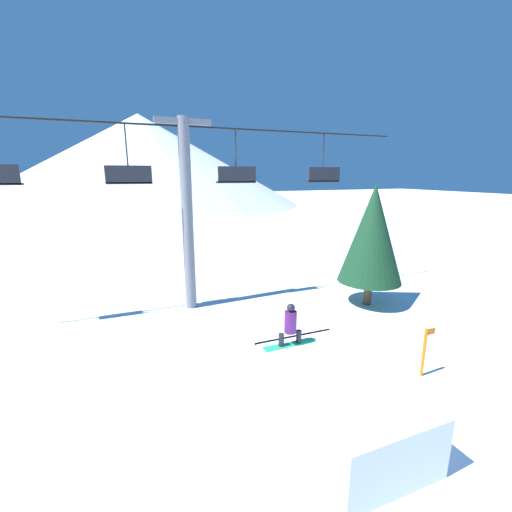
{
  "coord_description": "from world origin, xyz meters",
  "views": [
    {
      "loc": [
        -5.44,
        -6.1,
        6.15
      ],
      "look_at": [
        -0.83,
        5.25,
        3.21
      ],
      "focal_mm": 24.0,
      "sensor_mm": 36.0,
      "label": 1
    }
  ],
  "objects": [
    {
      "name": "chairlift",
      "position": [
        -2.54,
        9.17,
        5.0
      ],
      "size": [
        21.84,
        0.5,
        8.51
      ],
      "color": "slate",
      "rests_on": "ground_plane"
    },
    {
      "name": "mountain_ridge",
      "position": [
        0.0,
        70.2,
        8.95
      ],
      "size": [
        64.38,
        64.38,
        17.9
      ],
      "color": "silver",
      "rests_on": "ground_plane"
    },
    {
      "name": "snow_ramp",
      "position": [
        -0.83,
        0.03,
        0.71
      ],
      "size": [
        2.51,
        4.43,
        1.41
      ],
      "color": "white",
      "rests_on": "ground_plane"
    },
    {
      "name": "pine_tree_near",
      "position": [
        5.44,
        6.35,
        3.44
      ],
      "size": [
        2.95,
        2.95,
        5.74
      ],
      "color": "#4C3823",
      "rests_on": "ground_plane"
    },
    {
      "name": "trail_marker",
      "position": [
        2.97,
        0.8,
        0.85
      ],
      "size": [
        0.41,
        0.1,
        1.59
      ],
      "color": "orange",
      "rests_on": "ground_plane"
    },
    {
      "name": "snowboarder",
      "position": [
        -1.2,
        1.76,
        2.02
      ],
      "size": [
        1.6,
        0.34,
        1.25
      ],
      "color": "#1E9E6B",
      "rests_on": "snow_ramp"
    },
    {
      "name": "ground_plane",
      "position": [
        0.0,
        0.0,
        0.0
      ],
      "size": [
        220.0,
        220.0,
        0.0
      ],
      "primitive_type": "plane",
      "color": "white"
    }
  ]
}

